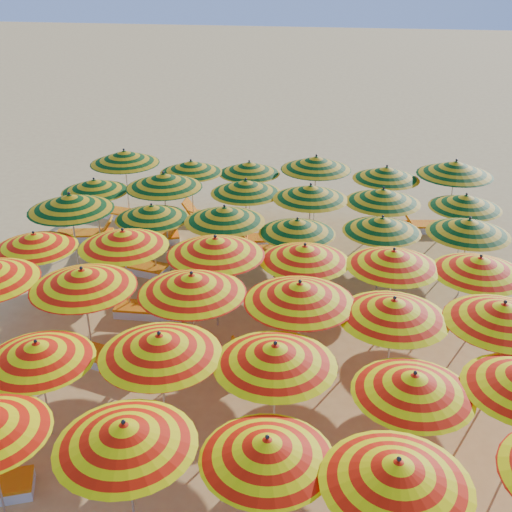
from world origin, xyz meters
The scene contains 49 objects.
ground centered at (0.00, 0.00, 0.00)m, with size 120.00×120.00×0.00m, color #E7B866.
umbrella_2 centered at (-0.89, -6.20, 1.95)m, with size 2.33×2.33×2.22m.
umbrella_3 centered at (1.14, -6.06, 1.84)m, with size 1.99×1.99×2.09m.
umbrella_4 centered at (2.92, -6.36, 1.95)m, with size 2.17×2.17×2.21m.
umbrella_7 centered at (-3.14, -4.31, 1.85)m, with size 2.31×2.31×2.10m.
umbrella_8 centered at (-1.00, -4.03, 2.02)m, with size 2.83×2.83×2.30m.
umbrella_9 centered at (1.00, -3.99, 2.00)m, with size 2.48×2.48×2.27m.
umbrella_10 centered at (3.29, -4.30, 1.87)m, with size 2.65×2.65×2.13m.
umbrella_13 centered at (-3.23, -1.99, 2.06)m, with size 2.75×2.75×2.34m.
umbrella_14 centered at (-0.95, -1.89, 2.07)m, with size 2.83×2.83×2.35m.
umbrella_15 centered at (1.23, -1.94, 2.08)m, with size 2.28×2.28×2.36m.
umbrella_16 centered at (3.05, -2.16, 2.00)m, with size 2.73×2.73×2.27m.
umbrella_17 centered at (5.06, -2.08, 2.03)m, with size 2.88×2.88×2.31m.
umbrella_18 centered at (-5.26, -0.01, 1.87)m, with size 2.28×2.28×2.12m.
umbrella_19 centered at (-3.11, 0.17, 1.99)m, with size 2.66×2.66×2.26m.
umbrella_20 centered at (-0.83, -0.14, 2.09)m, with size 2.33×2.33×2.38m.
umbrella_21 centered at (1.17, 0.15, 1.92)m, with size 2.25×2.25×2.19m.
umbrella_22 centered at (3.14, 0.13, 1.95)m, with size 2.58×2.58×2.22m.
umbrella_23 centered at (4.99, 0.10, 1.93)m, with size 2.62×2.62×2.20m.
umbrella_24 centered at (-5.16, 1.91, 2.11)m, with size 2.85×2.85×2.40m.
umbrella_25 centered at (-3.05, 2.22, 1.84)m, with size 2.16×2.16×2.09m.
umbrella_26 centered at (-1.05, 2.06, 1.96)m, with size 2.74×2.74×2.23m.
umbrella_27 centered at (0.85, 1.88, 1.83)m, with size 2.52×2.52×2.07m.
umbrella_28 centered at (2.96, 2.23, 1.86)m, with size 2.34×2.34×2.11m.
umbrella_29 centered at (5.07, 2.25, 1.93)m, with size 2.71×2.71×2.19m.
umbrella_30 centered at (-5.32, 3.96, 1.84)m, with size 2.60×2.60×2.09m.
umbrella_31 centered at (-3.22, 4.04, 2.08)m, with size 2.49×2.49×2.36m.
umbrella_32 centered at (-0.87, 4.30, 1.92)m, with size 2.66×2.66×2.18m.
umbrella_33 centered at (1.02, 3.97, 1.98)m, with size 2.45×2.45×2.25m.
umbrella_34 centered at (3.02, 4.03, 1.96)m, with size 2.78×2.78×2.23m.
umbrella_35 centered at (5.27, 4.20, 1.86)m, with size 2.42×2.42×2.11m.
umbrella_36 centered at (-5.09, 6.04, 2.07)m, with size 2.80×2.80×2.35m.
umbrella_37 centered at (-2.91, 6.02, 1.86)m, with size 2.19×2.19×2.12m.
umbrella_38 centered at (-1.08, 6.29, 1.83)m, with size 2.40×2.40×2.08m.
umbrella_39 centered at (1.02, 6.35, 2.07)m, with size 2.43×2.43×2.35m.
umbrella_40 centered at (3.19, 6.14, 1.92)m, with size 2.35×2.35×2.18m.
umbrella_41 centered at (5.22, 6.26, 2.13)m, with size 2.65×2.65×2.42m.
lounger_2 centered at (-2.63, -2.12, 0.15)m, with size 1.82×1.03×0.69m.
lounger_3 centered at (0.63, -1.71, 0.15)m, with size 1.80×0.85×0.69m.
lounger_4 centered at (-2.51, 0.06, 0.15)m, with size 1.74×0.62×0.69m.
lounger_5 centered at (-3.65, 2.30, 0.15)m, with size 1.82×0.97×0.69m.
lounger_6 centered at (-5.82, 4.09, 0.15)m, with size 1.81×0.91×0.69m.
lounger_7 centered at (-3.73, 4.13, 0.15)m, with size 1.83×1.14×0.69m.
lounger_8 centered at (-0.36, 4.53, 0.15)m, with size 1.80×0.84×0.69m.
lounger_9 centered at (0.52, 3.93, 0.15)m, with size 1.83×1.05×0.69m.
lounger_10 centered at (-5.69, 6.00, 0.15)m, with size 1.82×0.93×0.69m.
lounger_11 centered at (-2.40, 6.08, 0.15)m, with size 1.76×0.67×0.69m.
lounger_12 centered at (4.62, 6.32, 0.15)m, with size 1.80×0.83×0.69m.
beachgoer_a centered at (0.49, 1.79, 0.64)m, with size 0.46×0.30×1.27m, color tan.
Camera 1 is at (2.01, -12.92, 8.27)m, focal length 45.00 mm.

